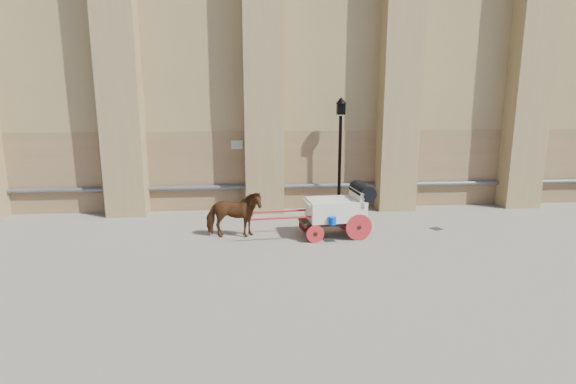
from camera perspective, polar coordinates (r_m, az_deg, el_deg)
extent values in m
plane|color=gray|center=(13.62, 1.88, -6.17)|extent=(90.00, 90.00, 0.00)
cube|color=#95754E|center=(17.59, 6.75, 2.93)|extent=(44.00, 0.35, 3.00)
cylinder|color=#59595B|center=(17.43, 6.88, 0.84)|extent=(42.00, 0.18, 0.18)
cube|color=beige|center=(16.91, -6.50, 5.99)|extent=(0.42, 0.04, 0.32)
imported|color=#5C3316|center=(13.81, -6.90, -2.86)|extent=(1.75, 0.84, 1.45)
cube|color=black|center=(13.98, 5.64, -3.63)|extent=(2.05, 1.07, 0.11)
cube|color=silver|center=(13.92, 6.03, -2.19)|extent=(1.80, 1.27, 0.63)
cube|color=silver|center=(14.03, 8.70, -0.63)|extent=(0.23, 1.13, 0.49)
cube|color=silver|center=(13.67, 2.98, -1.43)|extent=(0.40, 1.01, 0.09)
cylinder|color=black|center=(14.06, 9.41, 0.11)|extent=(0.60, 1.16, 0.50)
cylinder|color=red|center=(13.70, 8.99, -4.45)|extent=(0.81, 0.13, 0.81)
cylinder|color=red|center=(14.71, 7.57, -3.25)|extent=(0.81, 0.13, 0.81)
cylinder|color=red|center=(13.36, 3.49, -5.34)|extent=(0.54, 0.10, 0.54)
cylinder|color=red|center=(14.40, 2.43, -4.05)|extent=(0.54, 0.10, 0.54)
cylinder|color=red|center=(13.21, -0.06, -3.30)|extent=(2.15, 0.26, 0.06)
cylinder|color=red|center=(13.98, -0.64, -2.44)|extent=(2.15, 0.26, 0.06)
cylinder|color=#003FCF|center=(13.31, 5.65, -3.64)|extent=(0.23, 0.23, 0.23)
cylinder|color=black|center=(16.67, 6.57, 3.44)|extent=(0.12, 0.12, 3.58)
cone|color=black|center=(16.98, 6.44, -1.94)|extent=(0.36, 0.36, 0.36)
cube|color=black|center=(16.49, 6.74, 10.45)|extent=(0.28, 0.28, 0.42)
cone|color=black|center=(16.48, 6.76, 11.49)|extent=(0.40, 0.40, 0.24)
cube|color=black|center=(13.68, 5.23, -6.11)|extent=(0.37, 0.37, 0.01)
cube|color=black|center=(15.56, 18.29, -4.44)|extent=(0.40, 0.40, 0.01)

